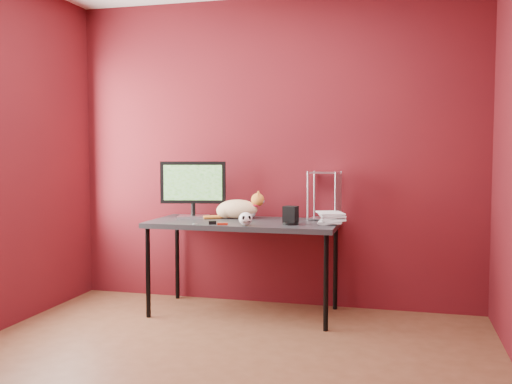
% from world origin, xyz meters
% --- Properties ---
extents(room, '(3.52, 3.52, 2.61)m').
position_xyz_m(room, '(0.00, 0.00, 1.45)').
color(room, '#57321D').
rests_on(room, ground).
extents(desk, '(1.50, 0.70, 0.75)m').
position_xyz_m(desk, '(-0.15, 1.37, 0.70)').
color(desk, black).
rests_on(desk, ground).
extents(monitor, '(0.54, 0.23, 0.47)m').
position_xyz_m(monitor, '(-0.62, 1.47, 1.01)').
color(monitor, silver).
rests_on(monitor, desk).
extents(cat, '(0.48, 0.24, 0.23)m').
position_xyz_m(cat, '(-0.25, 1.52, 0.83)').
color(cat, orange).
rests_on(cat, desk).
extents(skull_mug, '(0.10, 0.11, 0.10)m').
position_xyz_m(skull_mug, '(-0.06, 1.09, 0.80)').
color(skull_mug, white).
rests_on(skull_mug, desk).
extents(speaker, '(0.12, 0.12, 0.14)m').
position_xyz_m(speaker, '(0.25, 1.24, 0.82)').
color(speaker, black).
rests_on(speaker, desk).
extents(book_stack, '(0.26, 0.30, 1.00)m').
position_xyz_m(book_stack, '(0.46, 1.39, 1.25)').
color(book_stack, beige).
rests_on(book_stack, desk).
extents(wire_rack, '(0.25, 0.22, 0.39)m').
position_xyz_m(wire_rack, '(0.46, 1.62, 0.95)').
color(wire_rack, silver).
rests_on(wire_rack, desk).
extents(pocket_knife, '(0.08, 0.05, 0.02)m').
position_xyz_m(pocket_knife, '(-0.24, 1.09, 0.76)').
color(pocket_knife, '#9B190B').
rests_on(pocket_knife, desk).
extents(black_gadget, '(0.07, 0.05, 0.03)m').
position_xyz_m(black_gadget, '(-0.32, 1.10, 0.76)').
color(black_gadget, black).
rests_on(black_gadget, desk).
extents(washer, '(0.04, 0.04, 0.00)m').
position_xyz_m(washer, '(-0.46, 1.08, 0.75)').
color(washer, silver).
rests_on(washer, desk).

